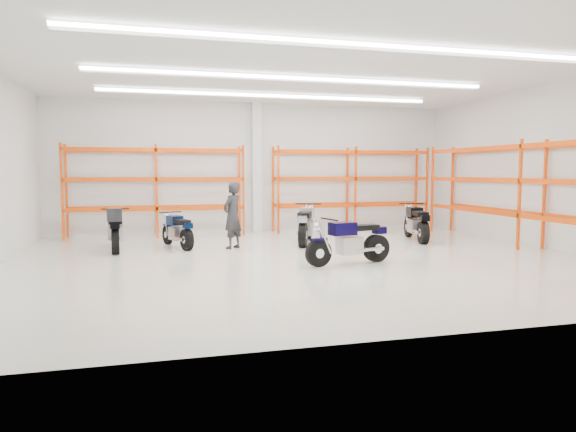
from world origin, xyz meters
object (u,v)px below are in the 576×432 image
object	(u,v)px
motorcycle_back_a	(115,230)
motorcycle_back_b	(178,231)
motorcycle_main	(352,242)
structural_column	(257,168)
motorcycle_back_d	(417,224)
standing_man	(232,215)
motorcycle_back_c	(306,225)

from	to	relation	value
motorcycle_back_a	motorcycle_back_b	xyz separation A→B (m)	(1.65, 0.21, -0.12)
motorcycle_main	structural_column	bearing A→B (deg)	97.85
motorcycle_back_d	standing_man	size ratio (longest dim) A/B	1.23
motorcycle_back_b	motorcycle_back_d	world-z (taller)	motorcycle_back_d
motorcycle_main	standing_man	size ratio (longest dim) A/B	1.18
motorcycle_back_a	standing_man	xyz separation A→B (m)	(3.11, -0.34, 0.35)
motorcycle_back_d	standing_man	bearing A→B (deg)	-178.88
motorcycle_back_b	structural_column	bearing A→B (deg)	46.96
motorcycle_back_c	structural_column	bearing A→B (deg)	104.40
motorcycle_back_d	motorcycle_back_a	bearing A→B (deg)	178.53
motorcycle_back_a	motorcycle_back_d	xyz separation A→B (m)	(8.80, -0.23, -0.05)
motorcycle_main	motorcycle_back_b	size ratio (longest dim) A/B	1.13
structural_column	motorcycle_back_c	bearing A→B (deg)	-75.60
motorcycle_back_a	structural_column	distance (m)	5.81
motorcycle_main	motorcycle_back_c	bearing A→B (deg)	91.52
motorcycle_main	motorcycle_back_c	world-z (taller)	motorcycle_back_c
motorcycle_back_b	motorcycle_back_c	bearing A→B (deg)	-2.57
motorcycle_back_b	standing_man	size ratio (longest dim) A/B	1.04
motorcycle_back_a	motorcycle_back_c	world-z (taller)	motorcycle_back_a
motorcycle_main	standing_man	distance (m)	3.86
motorcycle_back_b	motorcycle_back_c	size ratio (longest dim) A/B	0.86
motorcycle_back_b	standing_man	xyz separation A→B (m)	(1.46, -0.54, 0.47)
motorcycle_main	motorcycle_back_a	size ratio (longest dim) A/B	0.93
motorcycle_back_d	standing_man	world-z (taller)	standing_man
motorcycle_back_b	motorcycle_back_c	world-z (taller)	motorcycle_back_c
motorcycle_back_a	motorcycle_back_b	distance (m)	1.67
motorcycle_back_b	motorcycle_back_c	xyz separation A→B (m)	(3.69, -0.17, 0.08)
structural_column	standing_man	bearing A→B (deg)	-111.19
motorcycle_back_c	standing_man	bearing A→B (deg)	-170.34
motorcycle_back_c	standing_man	xyz separation A→B (m)	(-2.22, -0.38, 0.38)
motorcycle_back_b	standing_man	world-z (taller)	standing_man
motorcycle_back_d	standing_man	xyz separation A→B (m)	(-5.69, -0.11, 0.40)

